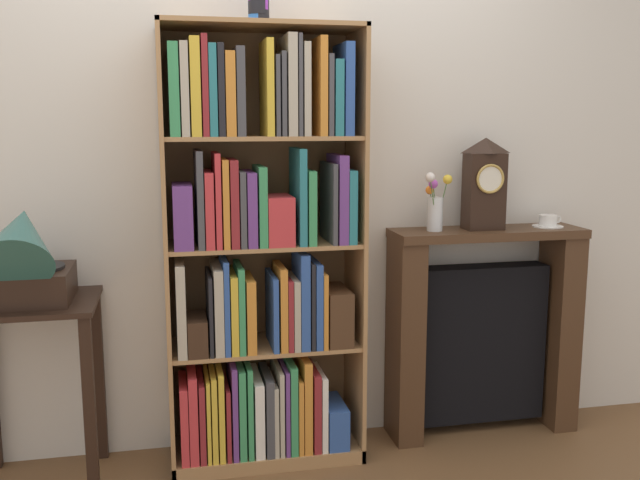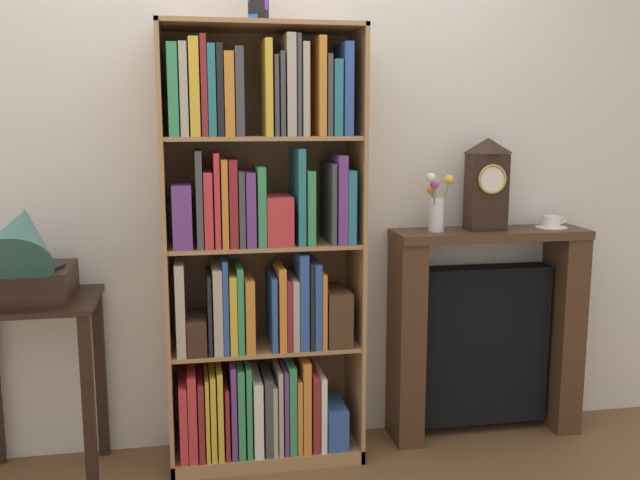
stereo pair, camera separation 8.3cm
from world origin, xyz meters
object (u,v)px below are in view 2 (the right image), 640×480
object	(u,v)px
bookshelf	(260,267)
side_table_left	(36,352)
mantel_clock	(487,184)
flower_vase	(437,206)
fireplace_mantel	(484,333)
teacup_with_saucer	(552,223)
gramophone	(25,256)

from	to	relation	value
bookshelf	side_table_left	xyz separation A→B (m)	(-0.92, -0.04, -0.31)
mantel_clock	flower_vase	world-z (taller)	mantel_clock
fireplace_mantel	teacup_with_saucer	size ratio (longest dim) A/B	6.87
fireplace_mantel	teacup_with_saucer	xyz separation A→B (m)	(0.30, -0.02, 0.52)
gramophone	mantel_clock	size ratio (longest dim) A/B	1.12
bookshelf	teacup_with_saucer	world-z (taller)	bookshelf
teacup_with_saucer	flower_vase	bearing A→B (deg)	-179.85
fireplace_mantel	flower_vase	world-z (taller)	flower_vase
bookshelf	teacup_with_saucer	size ratio (longest dim) A/B	13.00
fireplace_mantel	flower_vase	xyz separation A→B (m)	(-0.26, -0.02, 0.62)
gramophone	teacup_with_saucer	distance (m)	2.30
bookshelf	flower_vase	size ratio (longest dim) A/B	6.93
mantel_clock	flower_vase	size ratio (longest dim) A/B	1.55
bookshelf	fireplace_mantel	bearing A→B (deg)	4.14
teacup_with_saucer	mantel_clock	bearing A→B (deg)	-179.62
fireplace_mantel	teacup_with_saucer	world-z (taller)	teacup_with_saucer
bookshelf	mantel_clock	world-z (taller)	bookshelf
flower_vase	mantel_clock	bearing A→B (deg)	-0.17
side_table_left	gramophone	world-z (taller)	gramophone
bookshelf	fireplace_mantel	xyz separation A→B (m)	(1.07, 0.08, -0.38)
gramophone	flower_vase	world-z (taller)	flower_vase
gramophone	fireplace_mantel	distance (m)	2.05
teacup_with_saucer	bookshelf	bearing A→B (deg)	-177.58
bookshelf	gramophone	world-z (taller)	bookshelf
mantel_clock	teacup_with_saucer	world-z (taller)	mantel_clock
bookshelf	fireplace_mantel	distance (m)	1.13
side_table_left	fireplace_mantel	bearing A→B (deg)	3.38
flower_vase	side_table_left	bearing A→B (deg)	-176.80
gramophone	teacup_with_saucer	world-z (taller)	gramophone
bookshelf	mantel_clock	bearing A→B (deg)	3.07
mantel_clock	flower_vase	distance (m)	0.25
fireplace_mantel	teacup_with_saucer	bearing A→B (deg)	-3.64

